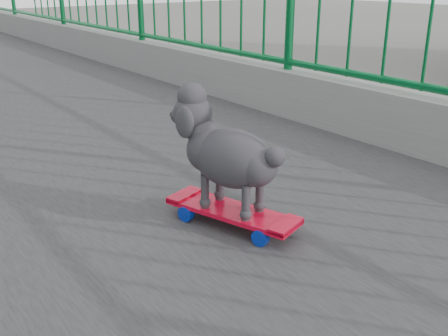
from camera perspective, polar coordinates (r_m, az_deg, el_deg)
railing at (r=1.36m, az=22.58°, el=-11.86°), size 3.00×24.00×1.42m
skateboard at (r=1.98m, az=0.87°, el=-4.94°), size 0.31×0.55×0.07m
poodle at (r=1.90m, az=0.25°, el=1.80°), size 0.30×0.48×0.42m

